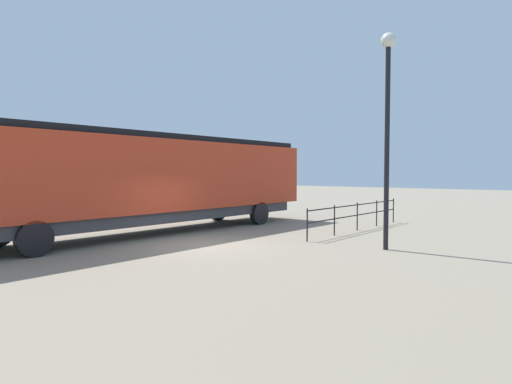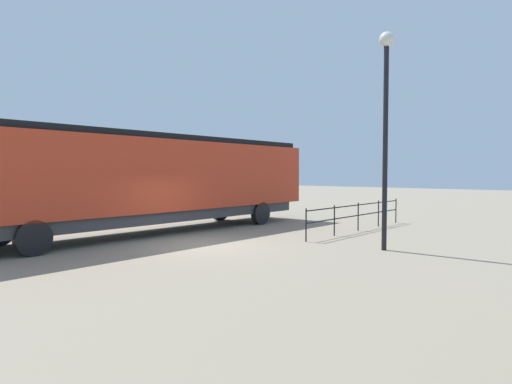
{
  "view_description": "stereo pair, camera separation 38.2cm",
  "coord_description": "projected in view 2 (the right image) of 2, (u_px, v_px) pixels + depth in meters",
  "views": [
    {
      "loc": [
        11.06,
        -10.45,
        2.52
      ],
      "look_at": [
        -0.45,
        3.44,
        1.72
      ],
      "focal_mm": 30.65,
      "sensor_mm": 36.0,
      "label": 1
    },
    {
      "loc": [
        11.35,
        -10.2,
        2.52
      ],
      "look_at": [
        -0.45,
        3.44,
        1.72
      ],
      "focal_mm": 30.65,
      "sensor_mm": 36.0,
      "label": 2
    }
  ],
  "objects": [
    {
      "name": "locomotive",
      "position": [
        161.0,
        178.0,
        18.41
      ],
      "size": [
        3.13,
        16.63,
        4.07
      ],
      "color": "red",
      "rests_on": "ground_plane"
    },
    {
      "name": "ground_plane",
      "position": [
        201.0,
        245.0,
        15.24
      ],
      "size": [
        120.0,
        120.0,
        0.0
      ],
      "primitive_type": "plane",
      "color": "gray"
    },
    {
      "name": "platform_fence",
      "position": [
        358.0,
        213.0,
        18.92
      ],
      "size": [
        0.05,
        8.02,
        1.22
      ],
      "color": "black",
      "rests_on": "ground_plane"
    },
    {
      "name": "lamp_post",
      "position": [
        386.0,
        106.0,
        14.01
      ],
      "size": [
        0.47,
        0.47,
        7.01
      ],
      "color": "black",
      "rests_on": "ground_plane"
    }
  ]
}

